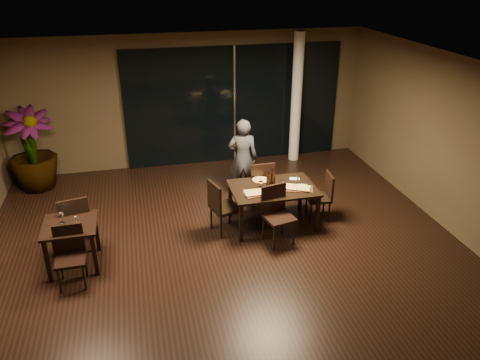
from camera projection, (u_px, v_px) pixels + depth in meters
name	position (u px, v px, depth m)	size (l,w,h in m)	color
ground	(228.00, 255.00, 7.68)	(8.00, 8.00, 0.00)	black
wall_back	(190.00, 100.00, 10.60)	(8.00, 0.10, 3.00)	#433824
wall_right	(462.00, 150.00, 7.87)	(0.10, 8.00, 3.00)	#433824
ceiling	(225.00, 71.00, 6.39)	(8.00, 8.00, 0.04)	silver
window_panel	(234.00, 105.00, 10.79)	(5.00, 0.06, 2.70)	black
column	(296.00, 98.00, 10.74)	(0.24, 0.24, 3.00)	silver
main_table	(273.00, 191.00, 8.30)	(1.50, 1.00, 0.75)	black
side_table	(71.00, 231.00, 7.18)	(0.80, 0.80, 0.75)	black
chair_main_far	(261.00, 183.00, 8.89)	(0.47, 0.47, 1.00)	black
chair_main_near	(276.00, 211.00, 7.88)	(0.55, 0.55, 1.00)	black
chair_main_left	(221.00, 205.00, 8.10)	(0.57, 0.57, 0.99)	black
chair_main_right	(323.00, 194.00, 8.58)	(0.46, 0.46, 0.90)	black
chair_side_far	(75.00, 221.00, 7.58)	(0.55, 0.55, 1.01)	black
chair_side_near	(70.00, 252.00, 6.86)	(0.43, 0.43, 0.92)	black
diner	(243.00, 158.00, 9.32)	(0.55, 0.37, 1.62)	#2F3234
potted_plant	(31.00, 150.00, 9.59)	(0.94, 0.94, 1.72)	#1D4C19
pizza_board_left	(259.00, 193.00, 8.05)	(0.53, 0.26, 0.01)	#4D3019
pizza_board_right	(296.00, 189.00, 8.21)	(0.57, 0.29, 0.01)	#402314
oblong_pizza_left	(259.00, 192.00, 8.04)	(0.49, 0.23, 0.02)	maroon
oblong_pizza_right	(296.00, 188.00, 8.20)	(0.45, 0.21, 0.02)	maroon
round_pizza	(260.00, 180.00, 8.52)	(0.28, 0.28, 0.01)	#C34115
bottle_a	(268.00, 179.00, 8.20)	(0.07, 0.07, 0.32)	black
bottle_b	(274.00, 180.00, 8.24)	(0.06, 0.06, 0.25)	black
bottle_c	(272.00, 176.00, 8.33)	(0.07, 0.07, 0.31)	black
tumbler_left	(261.00, 184.00, 8.29)	(0.08, 0.08, 0.09)	white
tumbler_right	(282.00, 182.00, 8.37)	(0.07, 0.07, 0.08)	white
napkin_near	(302.00, 186.00, 8.32)	(0.18, 0.10, 0.01)	white
napkin_far	(295.00, 179.00, 8.57)	(0.18, 0.10, 0.01)	white
wine_glass_a	(62.00, 218.00, 7.12)	(0.08, 0.08, 0.18)	white
wine_glass_b	(77.00, 221.00, 7.04)	(0.07, 0.07, 0.17)	white
side_napkin	(73.00, 228.00, 7.00)	(0.18, 0.11, 0.01)	silver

